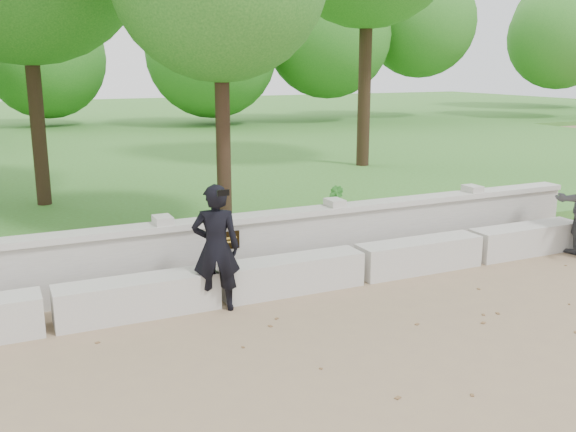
# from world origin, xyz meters

# --- Properties ---
(ground) EXTENTS (80.00, 80.00, 0.00)m
(ground) POSITION_xyz_m (0.00, 0.00, 0.00)
(ground) COLOR #917959
(ground) RESTS_ON ground
(lawn) EXTENTS (40.00, 22.00, 0.25)m
(lawn) POSITION_xyz_m (0.00, 14.00, 0.12)
(lawn) COLOR #3E6C23
(lawn) RESTS_ON ground
(concrete_bench) EXTENTS (11.90, 0.45, 0.45)m
(concrete_bench) POSITION_xyz_m (0.00, 1.90, 0.22)
(concrete_bench) COLOR beige
(concrete_bench) RESTS_ON ground
(parapet_wall) EXTENTS (12.50, 0.35, 0.90)m
(parapet_wall) POSITION_xyz_m (0.00, 2.60, 0.46)
(parapet_wall) COLOR #BCB9B1
(parapet_wall) RESTS_ON ground
(man_main) EXTENTS (0.65, 0.61, 1.54)m
(man_main) POSITION_xyz_m (-0.10, 1.70, 0.77)
(man_main) COLOR black
(man_main) RESTS_ON ground
(shrub_b) EXTENTS (0.28, 0.33, 0.56)m
(shrub_b) POSITION_xyz_m (3.00, 4.34, 0.53)
(shrub_b) COLOR #33822C
(shrub_b) RESTS_ON lawn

